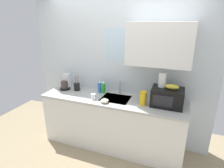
{
  "coord_description": "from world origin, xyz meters",
  "views": [
    {
      "loc": [
        0.99,
        -2.6,
        2.13
      ],
      "look_at": [
        0.0,
        0.0,
        1.15
      ],
      "focal_mm": 29.64,
      "sensor_mm": 36.0,
      "label": 1
    }
  ],
  "objects": [
    {
      "name": "banana_bunch",
      "position": [
        0.91,
        0.05,
        1.2
      ],
      "size": [
        0.2,
        0.11,
        0.07
      ],
      "primitive_type": "ellipsoid",
      "color": "gold",
      "rests_on": "microwave"
    },
    {
      "name": "dish_soap_bottle_blue",
      "position": [
        -0.3,
        0.17,
        1.0
      ],
      "size": [
        0.06,
        0.06,
        0.22
      ],
      "color": "blue",
      "rests_on": "counter_unit"
    },
    {
      "name": "small_bowl",
      "position": [
        -0.05,
        -0.2,
        0.93
      ],
      "size": [
        0.13,
        0.13,
        0.06
      ],
      "primitive_type": "ellipsoid",
      "color": "beige",
      "rests_on": "counter_unit"
    },
    {
      "name": "utensil_crock",
      "position": [
        -0.73,
        0.12,
        0.97
      ],
      "size": [
        0.11,
        0.11,
        0.28
      ],
      "color": "black",
      "rests_on": "counter_unit"
    },
    {
      "name": "microwave",
      "position": [
        0.86,
        0.05,
        1.04
      ],
      "size": [
        0.46,
        0.35,
        0.27
      ],
      "color": "black",
      "rests_on": "counter_unit"
    },
    {
      "name": "sink_faucet",
      "position": [
        0.05,
        0.24,
        1.01
      ],
      "size": [
        0.03,
        0.03,
        0.23
      ],
      "primitive_type": "cylinder",
      "color": "#B2B5BA",
      "rests_on": "counter_unit"
    },
    {
      "name": "kitchen_wall_assembly",
      "position": [
        0.13,
        0.31,
        1.35
      ],
      "size": [
        3.16,
        0.42,
        2.5
      ],
      "color": "silver",
      "rests_on": "ground"
    },
    {
      "name": "cereal_canister",
      "position": [
        0.52,
        -0.05,
        1.01
      ],
      "size": [
        0.1,
        0.1,
        0.21
      ],
      "primitive_type": "cylinder",
      "color": "gold",
      "rests_on": "counter_unit"
    },
    {
      "name": "mug_white",
      "position": [
        -0.27,
        -0.14,
        0.95
      ],
      "size": [
        0.08,
        0.08,
        0.09
      ],
      "primitive_type": "cylinder",
      "color": "white",
      "rests_on": "counter_unit"
    },
    {
      "name": "coffee_maker",
      "position": [
        -0.96,
        0.11,
        1.0
      ],
      "size": [
        0.19,
        0.21,
        0.28
      ],
      "color": "black",
      "rests_on": "counter_unit"
    },
    {
      "name": "counter_unit",
      "position": [
        0.0,
        0.0,
        0.46
      ],
      "size": [
        2.39,
        0.63,
        0.9
      ],
      "color": "white",
      "rests_on": "ground"
    },
    {
      "name": "dish_soap_bottle_green",
      "position": [
        -0.23,
        0.17,
        1.0
      ],
      "size": [
        0.07,
        0.07,
        0.22
      ],
      "color": "green",
      "rests_on": "counter_unit"
    },
    {
      "name": "paper_towel_roll",
      "position": [
        0.76,
        0.1,
        1.28
      ],
      "size": [
        0.11,
        0.11,
        0.22
      ],
      "primitive_type": "cylinder",
      "color": "white",
      "rests_on": "microwave"
    }
  ]
}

